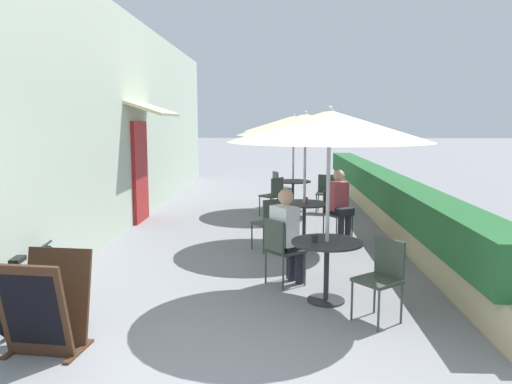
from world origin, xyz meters
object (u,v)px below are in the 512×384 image
object	(u,v)px
coffee_cup_near	(315,238)
patio_table_far	(293,189)
cafe_chair_far_back	(326,190)
patio_table_mid	(304,213)
cafe_chair_mid_right	(270,220)
coffee_cup_mid	(306,200)
cafe_chair_mid_left	(335,210)
cafe_chair_near_left	(281,246)
patio_umbrella_mid	(305,125)
cafe_chair_far_left	(280,186)
seated_patron_mid_left	(340,202)
cafe_chair_far_right	(274,193)
seated_patron_near_left	(288,232)
bicycle_leaning	(30,285)
menu_board	(46,304)
patio_umbrella_near	(329,126)
cafe_chair_near_right	(382,273)
patio_table_near	(327,257)
patio_umbrella_far	(294,124)

from	to	relation	value
coffee_cup_near	patio_table_far	distance (m)	5.95
cafe_chair_far_back	patio_table_far	bearing A→B (deg)	5.79
patio_table_mid	cafe_chair_far_back	size ratio (longest dim) A/B	0.95
cafe_chair_mid_right	cafe_chair_far_back	world-z (taller)	same
coffee_cup_mid	cafe_chair_mid_left	bearing A→B (deg)	37.53
cafe_chair_near_left	patio_table_mid	size ratio (longest dim) A/B	1.05
patio_umbrella_mid	cafe_chair_far_left	distance (m)	4.16
seated_patron_mid_left	cafe_chair_far_right	world-z (taller)	seated_patron_mid_left
cafe_chair_near_left	cafe_chair_far_right	size ratio (longest dim) A/B	1.00
seated_patron_near_left	cafe_chair_far_left	bearing A→B (deg)	142.19
cafe_chair_far_right	cafe_chair_near_left	bearing A→B (deg)	-136.62
coffee_cup_near	cafe_chair_far_left	world-z (taller)	cafe_chair_far_left
bicycle_leaning	menu_board	size ratio (longest dim) A/B	1.87
seated_patron_near_left	cafe_chair_far_right	distance (m)	4.67
cafe_chair_near_left	cafe_chair_far_back	distance (m)	5.38
seated_patron_mid_left	cafe_chair_near_left	bearing A→B (deg)	33.78
cafe_chair_mid_left	bicycle_leaning	distance (m)	5.30
patio_umbrella_mid	patio_table_far	world-z (taller)	patio_umbrella_mid
seated_patron_near_left	menu_board	distance (m)	3.01
cafe_chair_near_left	menu_board	bearing A→B (deg)	-86.57
patio_umbrella_near	cafe_chair_near_left	world-z (taller)	patio_umbrella_near
patio_umbrella_mid	cafe_chair_mid_right	xyz separation A→B (m)	(-0.58, -0.48, -1.53)
cafe_chair_far_right	cafe_chair_far_back	distance (m)	1.31
cafe_chair_mid_left	bicycle_leaning	world-z (taller)	cafe_chair_mid_left
bicycle_leaning	patio_umbrella_near	bearing A→B (deg)	3.20
cafe_chair_near_right	patio_umbrella_mid	distance (m)	3.67
patio_table_mid	coffee_cup_mid	bearing A→B (deg)	61.84
seated_patron_mid_left	cafe_chair_mid_right	size ratio (longest dim) A/B	1.44
patio_umbrella_near	seated_patron_near_left	size ratio (longest dim) A/B	1.84
cafe_chair_near_right	seated_patron_mid_left	size ratio (longest dim) A/B	0.70
patio_table_near	patio_umbrella_mid	size ratio (longest dim) A/B	0.36
cafe_chair_near_left	patio_table_far	xyz separation A→B (m)	(0.33, 5.35, 0.02)
coffee_cup_near	patio_table_far	world-z (taller)	coffee_cup_near
patio_umbrella_near	patio_umbrella_mid	bearing A→B (deg)	92.29
bicycle_leaning	cafe_chair_far_right	bearing A→B (deg)	59.54
cafe_chair_mid_right	cafe_chair_far_right	world-z (taller)	same
cafe_chair_near_right	bicycle_leaning	size ratio (longest dim) A/B	0.51
patio_umbrella_far	patio_table_mid	bearing A→B (deg)	-88.43
bicycle_leaning	seated_patron_mid_left	bearing A→B (deg)	37.74
cafe_chair_near_right	bicycle_leaning	world-z (taller)	cafe_chair_near_right
cafe_chair_mid_left	patio_table_far	distance (m)	2.76
patio_table_far	coffee_cup_near	bearing A→B (deg)	-89.54
patio_table_near	patio_umbrella_near	xyz separation A→B (m)	(0.00, 0.00, 1.50)
cafe_chair_far_back	bicycle_leaning	xyz separation A→B (m)	(-3.81, -6.36, -0.18)
seated_patron_near_left	cafe_chair_near_right	size ratio (longest dim) A/B	1.44
patio_umbrella_near	seated_patron_near_left	bearing A→B (deg)	125.71
seated_patron_near_left	menu_board	size ratio (longest dim) A/B	1.38
cafe_chair_near_right	seated_patron_near_left	bearing A→B (deg)	1.56
cafe_chair_mid_right	coffee_cup_mid	bearing A→B (deg)	7.52
patio_table_mid	cafe_chair_far_back	world-z (taller)	cafe_chair_far_back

